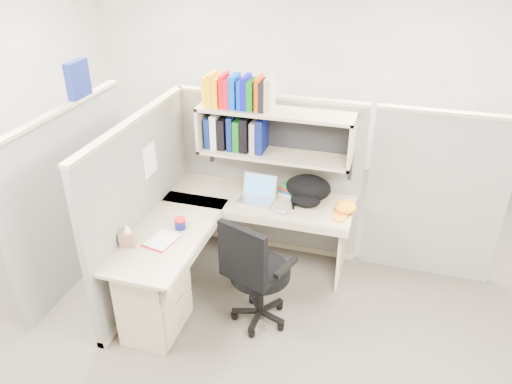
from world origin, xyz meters
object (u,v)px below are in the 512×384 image
(laptop, at_px, (256,190))
(snack_canister, at_px, (180,223))
(desk, at_px, (185,270))
(task_chair, at_px, (257,288))
(backpack, at_px, (307,191))

(laptop, relative_size, snack_canister, 3.26)
(desk, bearing_deg, task_chair, 2.28)
(snack_canister, bearing_deg, desk, -62.14)
(desk, relative_size, backpack, 4.19)
(desk, distance_m, snack_canister, 0.39)
(backpack, distance_m, snack_canister, 1.19)
(desk, height_order, task_chair, task_chair)
(laptop, bearing_deg, task_chair, -69.82)
(laptop, distance_m, backpack, 0.47)
(laptop, bearing_deg, snack_canister, -124.25)
(desk, relative_size, snack_canister, 17.85)
(laptop, height_order, task_chair, task_chair)
(desk, bearing_deg, snack_canister, 117.86)
(backpack, bearing_deg, laptop, -165.22)
(laptop, distance_m, task_chair, 0.94)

